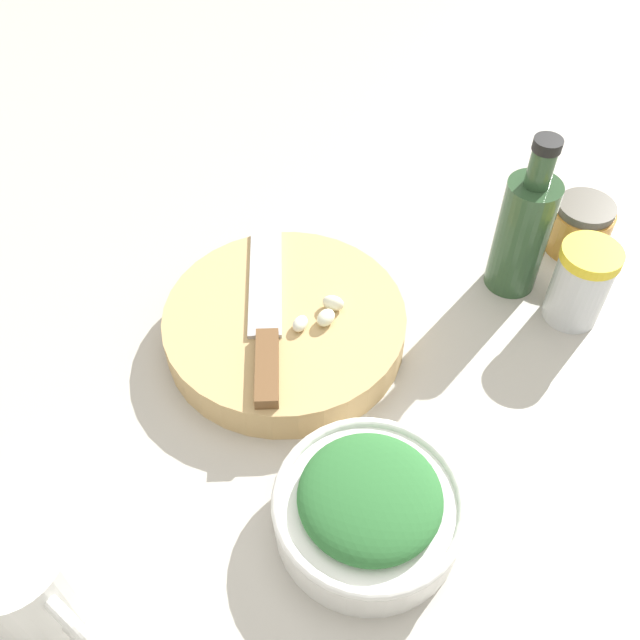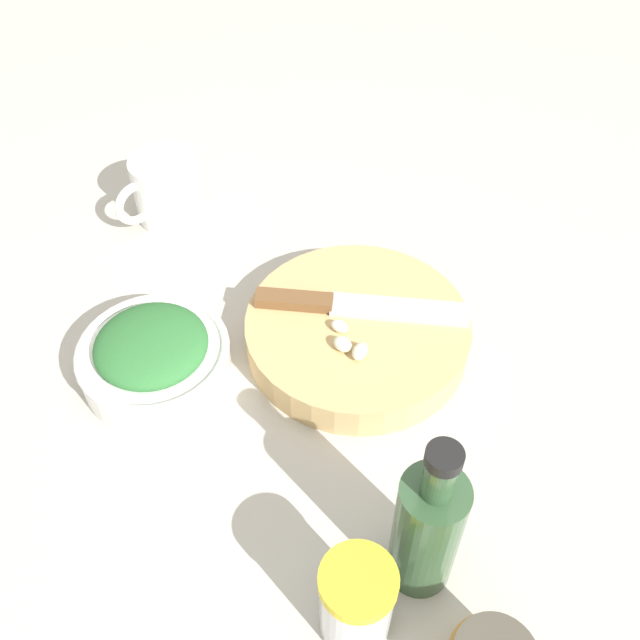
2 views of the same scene
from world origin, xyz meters
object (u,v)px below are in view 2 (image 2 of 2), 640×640
object	(u,v)px
oil_bottle	(427,528)
spice_jar	(356,602)
chef_knife	(349,306)
herb_bowl	(154,356)
coffee_mug	(166,190)
cutting_board	(357,332)
garlic_cloves	(347,343)

from	to	relation	value
oil_bottle	spice_jar	bearing A→B (deg)	97.48
chef_knife	herb_bowl	distance (m)	0.22
coffee_mug	oil_bottle	bearing A→B (deg)	178.21
cutting_board	oil_bottle	distance (m)	0.27
garlic_cloves	herb_bowl	world-z (taller)	herb_bowl
spice_jar	oil_bottle	size ratio (longest dim) A/B	0.50
garlic_cloves	coffee_mug	xyz separation A→B (m)	(0.35, 0.05, -0.00)
spice_jar	coffee_mug	world-z (taller)	spice_jar
cutting_board	coffee_mug	size ratio (longest dim) A/B	2.05
spice_jar	oil_bottle	distance (m)	0.08
coffee_mug	herb_bowl	bearing A→B (deg)	152.90
cutting_board	chef_knife	size ratio (longest dim) A/B	1.22
cutting_board	garlic_cloves	xyz separation A→B (m)	(-0.03, 0.03, 0.03)
chef_knife	herb_bowl	world-z (taller)	herb_bowl
spice_jar	coffee_mug	bearing A→B (deg)	-9.14
garlic_cloves	coffee_mug	bearing A→B (deg)	8.56
spice_jar	oil_bottle	world-z (taller)	oil_bottle
spice_jar	chef_knife	bearing A→B (deg)	-33.00
cutting_board	spice_jar	bearing A→B (deg)	145.25
herb_bowl	coffee_mug	world-z (taller)	coffee_mug
coffee_mug	cutting_board	bearing A→B (deg)	-165.38
chef_knife	oil_bottle	world-z (taller)	oil_bottle
cutting_board	oil_bottle	size ratio (longest dim) A/B	1.31
garlic_cloves	spice_jar	world-z (taller)	spice_jar
herb_bowl	chef_knife	bearing A→B (deg)	-105.89
cutting_board	garlic_cloves	distance (m)	0.05
herb_bowl	oil_bottle	bearing A→B (deg)	-161.86
herb_bowl	spice_jar	distance (m)	0.34
garlic_cloves	herb_bowl	size ratio (longest dim) A/B	0.41
chef_knife	herb_bowl	size ratio (longest dim) A/B	1.25
cutting_board	oil_bottle	world-z (taller)	oil_bottle
oil_bottle	garlic_cloves	bearing A→B (deg)	-17.68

